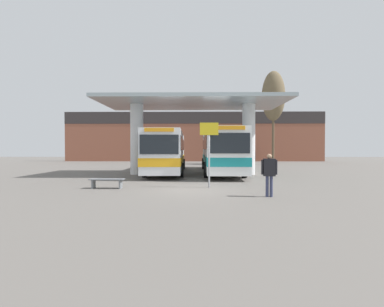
{
  "coord_description": "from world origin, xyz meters",
  "views": [
    {
      "loc": [
        0.21,
        -11.97,
        1.87
      ],
      "look_at": [
        0.0,
        3.87,
        1.6
      ],
      "focal_mm": 24.0,
      "sensor_mm": 36.0,
      "label": 1
    }
  ],
  "objects_px": {
    "info_sign_platform": "(209,142)",
    "pedestrian_waiting": "(269,171)",
    "transit_bus_left_bay": "(167,151)",
    "poplar_tree_behind_left": "(273,96)",
    "waiting_bench_near_pillar": "(107,181)",
    "parked_car_street": "(239,155)",
    "transit_bus_center_bay": "(220,150)"
  },
  "relations": [
    {
      "from": "info_sign_platform",
      "to": "pedestrian_waiting",
      "type": "relative_size",
      "value": 1.87
    },
    {
      "from": "transit_bus_left_bay",
      "to": "poplar_tree_behind_left",
      "type": "relative_size",
      "value": 1.0
    },
    {
      "from": "waiting_bench_near_pillar",
      "to": "parked_car_street",
      "type": "bearing_deg",
      "value": 67.25
    },
    {
      "from": "poplar_tree_behind_left",
      "to": "parked_car_street",
      "type": "xyz_separation_m",
      "value": [
        -3.2,
        5.78,
        -7.19
      ]
    },
    {
      "from": "transit_bus_left_bay",
      "to": "waiting_bench_near_pillar",
      "type": "xyz_separation_m",
      "value": [
        -1.96,
        -8.3,
        -1.4
      ]
    },
    {
      "from": "transit_bus_left_bay",
      "to": "waiting_bench_near_pillar",
      "type": "height_order",
      "value": "transit_bus_left_bay"
    },
    {
      "from": "transit_bus_left_bay",
      "to": "parked_car_street",
      "type": "height_order",
      "value": "transit_bus_left_bay"
    },
    {
      "from": "transit_bus_center_bay",
      "to": "poplar_tree_behind_left",
      "type": "bearing_deg",
      "value": -124.34
    },
    {
      "from": "poplar_tree_behind_left",
      "to": "pedestrian_waiting",
      "type": "bearing_deg",
      "value": -107.17
    },
    {
      "from": "info_sign_platform",
      "to": "transit_bus_center_bay",
      "type": "bearing_deg",
      "value": 80.79
    },
    {
      "from": "info_sign_platform",
      "to": "parked_car_street",
      "type": "height_order",
      "value": "info_sign_platform"
    },
    {
      "from": "waiting_bench_near_pillar",
      "to": "poplar_tree_behind_left",
      "type": "height_order",
      "value": "poplar_tree_behind_left"
    },
    {
      "from": "waiting_bench_near_pillar",
      "to": "parked_car_street",
      "type": "distance_m",
      "value": 27.0
    },
    {
      "from": "parked_car_street",
      "to": "transit_bus_center_bay",
      "type": "bearing_deg",
      "value": -107.66
    },
    {
      "from": "parked_car_street",
      "to": "poplar_tree_behind_left",
      "type": "bearing_deg",
      "value": -64.22
    },
    {
      "from": "transit_bus_center_bay",
      "to": "waiting_bench_near_pillar",
      "type": "distance_m",
      "value": 10.55
    },
    {
      "from": "parked_car_street",
      "to": "pedestrian_waiting",
      "type": "bearing_deg",
      "value": -100.22
    },
    {
      "from": "transit_bus_center_bay",
      "to": "waiting_bench_near_pillar",
      "type": "relative_size",
      "value": 7.61
    },
    {
      "from": "poplar_tree_behind_left",
      "to": "waiting_bench_near_pillar",
      "type": "bearing_deg",
      "value": -125.51
    },
    {
      "from": "pedestrian_waiting",
      "to": "poplar_tree_behind_left",
      "type": "distance_m",
      "value": 23.3
    },
    {
      "from": "info_sign_platform",
      "to": "poplar_tree_behind_left",
      "type": "xyz_separation_m",
      "value": [
        8.77,
        18.75,
        6.0
      ]
    },
    {
      "from": "info_sign_platform",
      "to": "waiting_bench_near_pillar",
      "type": "bearing_deg",
      "value": -175.75
    },
    {
      "from": "parked_car_street",
      "to": "waiting_bench_near_pillar",
      "type": "bearing_deg",
      "value": -115.9
    },
    {
      "from": "transit_bus_center_bay",
      "to": "poplar_tree_behind_left",
      "type": "height_order",
      "value": "poplar_tree_behind_left"
    },
    {
      "from": "pedestrian_waiting",
      "to": "poplar_tree_behind_left",
      "type": "height_order",
      "value": "poplar_tree_behind_left"
    },
    {
      "from": "transit_bus_center_bay",
      "to": "pedestrian_waiting",
      "type": "height_order",
      "value": "transit_bus_center_bay"
    },
    {
      "from": "info_sign_platform",
      "to": "parked_car_street",
      "type": "distance_m",
      "value": 25.18
    },
    {
      "from": "info_sign_platform",
      "to": "poplar_tree_behind_left",
      "type": "distance_m",
      "value": 21.55
    },
    {
      "from": "transit_bus_left_bay",
      "to": "pedestrian_waiting",
      "type": "relative_size",
      "value": 6.71
    },
    {
      "from": "transit_bus_center_bay",
      "to": "waiting_bench_near_pillar",
      "type": "bearing_deg",
      "value": 54.35
    },
    {
      "from": "transit_bus_center_bay",
      "to": "pedestrian_waiting",
      "type": "relative_size",
      "value": 7.31
    },
    {
      "from": "info_sign_platform",
      "to": "pedestrian_waiting",
      "type": "bearing_deg",
      "value": -47.39
    }
  ]
}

